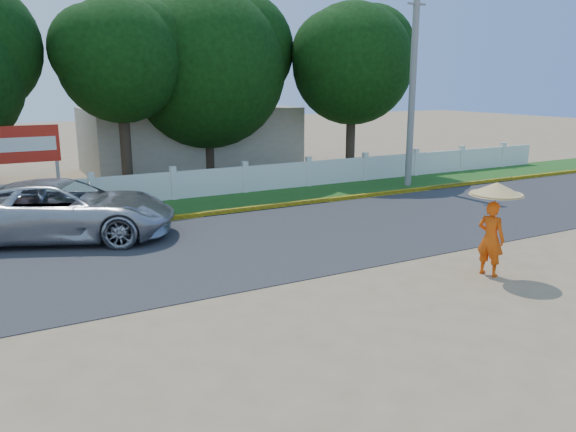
# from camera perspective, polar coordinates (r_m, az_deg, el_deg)

# --- Properties ---
(ground) EXTENTS (120.00, 120.00, 0.00)m
(ground) POSITION_cam_1_polar(r_m,az_deg,el_deg) (12.19, 4.53, -7.89)
(ground) COLOR #9E8460
(ground) RESTS_ON ground
(road) EXTENTS (60.00, 7.00, 0.02)m
(road) POSITION_cam_1_polar(r_m,az_deg,el_deg) (15.94, -4.30, -2.67)
(road) COLOR #38383A
(road) RESTS_ON ground
(grass_verge) EXTENTS (60.00, 3.50, 0.03)m
(grass_verge) POSITION_cam_1_polar(r_m,az_deg,el_deg) (20.70, -10.29, 0.93)
(grass_verge) COLOR #2D601E
(grass_verge) RESTS_ON ground
(curb) EXTENTS (40.00, 0.18, 0.16)m
(curb) POSITION_cam_1_polar(r_m,az_deg,el_deg) (19.12, -8.69, 0.15)
(curb) COLOR yellow
(curb) RESTS_ON ground
(fence) EXTENTS (40.00, 0.10, 1.10)m
(fence) POSITION_cam_1_polar(r_m,az_deg,el_deg) (21.96, -11.55, 3.01)
(fence) COLOR silver
(fence) RESTS_ON ground
(building_near) EXTENTS (10.00, 6.00, 3.20)m
(building_near) POSITION_cam_1_polar(r_m,az_deg,el_deg) (29.14, -9.97, 7.69)
(building_near) COLOR #B7AD99
(building_near) RESTS_ON ground
(utility_pole) EXTENTS (0.28, 0.28, 8.32)m
(utility_pole) POSITION_cam_1_polar(r_m,az_deg,el_deg) (24.76, 12.53, 12.53)
(utility_pole) COLOR gray
(utility_pole) RESTS_ON ground
(vehicle) EXTENTS (6.80, 5.01, 1.72)m
(vehicle) POSITION_cam_1_polar(r_m,az_deg,el_deg) (17.30, -21.76, 0.58)
(vehicle) COLOR #AFB1B8
(vehicle) RESTS_ON ground
(monk_with_parasol) EXTENTS (1.21, 1.21, 2.21)m
(monk_with_parasol) POSITION_cam_1_polar(r_m,az_deg,el_deg) (13.76, 20.15, 0.07)
(monk_with_parasol) COLOR #D94A0B
(monk_with_parasol) RESTS_ON ground
(billboard) EXTENTS (2.50, 0.13, 2.95)m
(billboard) POSITION_cam_1_polar(r_m,az_deg,el_deg) (21.94, -25.40, 6.18)
(billboard) COLOR gray
(billboard) RESTS_ON ground
(tree_row) EXTENTS (28.28, 8.53, 8.55)m
(tree_row) POSITION_cam_1_polar(r_m,az_deg,el_deg) (24.10, -17.86, 13.99)
(tree_row) COLOR #473828
(tree_row) RESTS_ON ground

